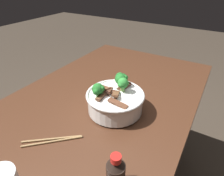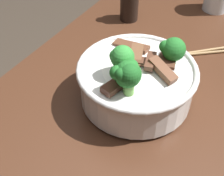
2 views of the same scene
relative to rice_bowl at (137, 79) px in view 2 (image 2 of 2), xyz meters
The scene contains 4 objects.
dining_table 0.21m from the rice_bowl, 74.68° to the right, with size 1.44×0.79×0.80m.
rice_bowl is the anchor object (origin of this frame).
chopsticks_pair 0.29m from the rice_bowl, 21.85° to the right, with size 0.15×0.17×0.01m.
soy_sauce_bottle 0.33m from the rice_bowl, 30.33° to the left, with size 0.05×0.05×0.12m.
Camera 2 is at (-0.44, -0.09, 1.26)m, focal length 49.24 mm.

